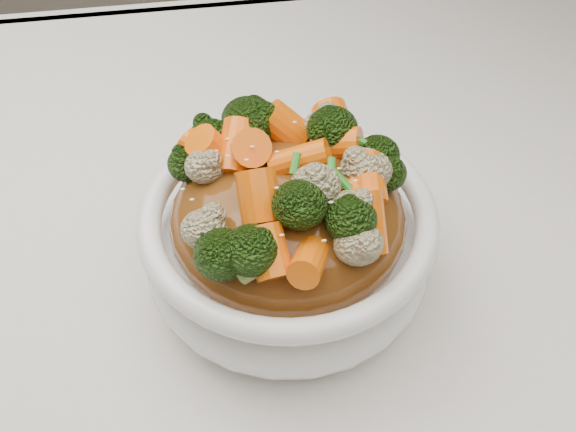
{
  "coord_description": "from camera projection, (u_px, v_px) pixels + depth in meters",
  "views": [
    {
      "loc": [
        0.01,
        -0.29,
        1.14
      ],
      "look_at": [
        0.06,
        0.0,
        0.82
      ],
      "focal_mm": 42.0,
      "sensor_mm": 36.0,
      "label": 1
    }
  ],
  "objects": [
    {
      "name": "bowl",
      "position": [
        288.0,
        245.0,
        0.46
      ],
      "size": [
        0.23,
        0.23,
        0.08
      ],
      "primitive_type": null,
      "rotation": [
        0.0,
        0.0,
        -0.23
      ],
      "color": "white",
      "rests_on": "tablecloth"
    },
    {
      "name": "sauce_base",
      "position": [
        288.0,
        219.0,
        0.44
      ],
      "size": [
        0.18,
        0.18,
        0.08
      ],
      "primitive_type": "ellipsoid",
      "rotation": [
        0.0,
        0.0,
        -0.23
      ],
      "color": "brown",
      "rests_on": "bowl"
    },
    {
      "name": "scallions",
      "position": [
        288.0,
        153.0,
        0.4
      ],
      "size": [
        0.14,
        0.14,
        0.02
      ],
      "primitive_type": null,
      "rotation": [
        0.0,
        0.0,
        -0.23
      ],
      "color": "#23751B",
      "rests_on": "sauce_base"
    },
    {
      "name": "broccoli",
      "position": [
        288.0,
        156.0,
        0.4
      ],
      "size": [
        0.18,
        0.18,
        0.04
      ],
      "primitive_type": null,
      "rotation": [
        0.0,
        0.0,
        -0.23
      ],
      "color": "black",
      "rests_on": "sauce_base"
    },
    {
      "name": "carrots",
      "position": [
        288.0,
        155.0,
        0.4
      ],
      "size": [
        0.18,
        0.18,
        0.04
      ],
      "primitive_type": null,
      "rotation": [
        0.0,
        0.0,
        -0.23
      ],
      "color": "#F66508",
      "rests_on": "sauce_base"
    },
    {
      "name": "sesame_seeds",
      "position": [
        288.0,
        153.0,
        0.4
      ],
      "size": [
        0.17,
        0.17,
        0.01
      ],
      "primitive_type": null,
      "rotation": [
        0.0,
        0.0,
        -0.23
      ],
      "color": "beige",
      "rests_on": "sauce_base"
    },
    {
      "name": "cauliflower",
      "position": [
        288.0,
        158.0,
        0.4
      ],
      "size": [
        0.18,
        0.18,
        0.03
      ],
      "primitive_type": null,
      "rotation": [
        0.0,
        0.0,
        -0.23
      ],
      "color": "tan",
      "rests_on": "sauce_base"
    },
    {
      "name": "tablecloth",
      "position": [
        211.0,
        308.0,
        0.49
      ],
      "size": [
        1.2,
        0.8,
        0.04
      ],
      "primitive_type": "cube",
      "color": "silver",
      "rests_on": "dining_table"
    }
  ]
}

